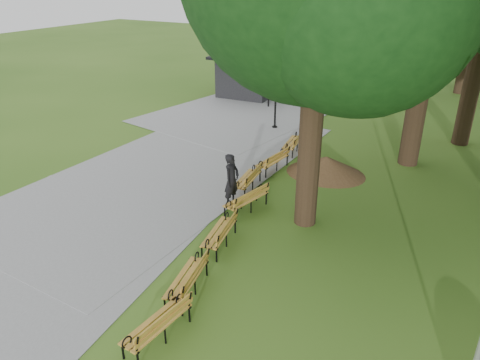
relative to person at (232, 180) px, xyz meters
The scene contains 13 objects.
ground 1.71m from the person, 83.24° to the right, with size 100.00×100.00×0.00m, color #3A631C.
path 4.25m from the person, 157.52° to the left, with size 12.00×38.00×0.06m, color gray.
person is the anchor object (origin of this frame).
kiosk 15.11m from the person, 116.08° to the left, with size 4.27×3.71×2.67m, color black, non-canonical shape.
lamp_post 8.83m from the person, 105.28° to the left, with size 0.32×0.32×3.03m.
dirt_mound 4.63m from the person, 64.93° to the left, with size 2.67×2.67×0.74m, color #47301C.
bench_0 6.57m from the person, 74.46° to the right, with size 1.90×0.64×0.88m, color #BA832B, non-canonical shape.
bench_1 4.91m from the person, 73.44° to the right, with size 1.90×0.64×0.88m, color #BA832B, non-canonical shape.
bench_2 2.65m from the person, 68.25° to the right, with size 1.90×0.64×0.88m, color #BA832B, non-canonical shape.
bench_3 0.82m from the person, 12.44° to the right, with size 1.90×0.64×0.88m, color #BA832B, non-canonical shape.
bench_4 1.41m from the person, 94.41° to the left, with size 1.90×0.64×0.88m, color #BA832B, non-canonical shape.
bench_5 3.43m from the person, 91.03° to the left, with size 1.90×0.64×0.88m, color #BA832B, non-canonical shape.
bench_6 5.77m from the person, 91.80° to the left, with size 1.90×0.64×0.88m, color #BA832B, non-canonical shape.
Camera 1 is at (6.91, -10.76, 7.45)m, focal length 34.15 mm.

